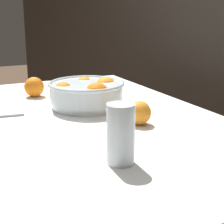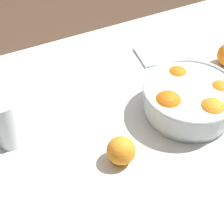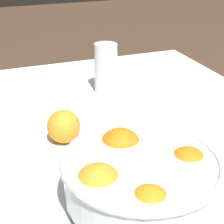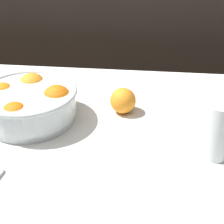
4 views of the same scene
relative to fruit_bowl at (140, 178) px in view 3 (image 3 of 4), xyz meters
The scene contains 4 objects.
dining_table 0.20m from the fruit_bowl, 30.21° to the right, with size 1.31×0.87×0.75m.
fruit_bowl is the anchor object (origin of this frame).
juice_glass 0.50m from the fruit_bowl, 13.45° to the right, with size 0.07×0.07×0.14m.
orange_loose_front 0.26m from the fruit_bowl, 15.02° to the left, with size 0.07×0.07×0.07m, color orange.
Camera 3 is at (-0.59, 0.30, 1.17)m, focal length 60.00 mm.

